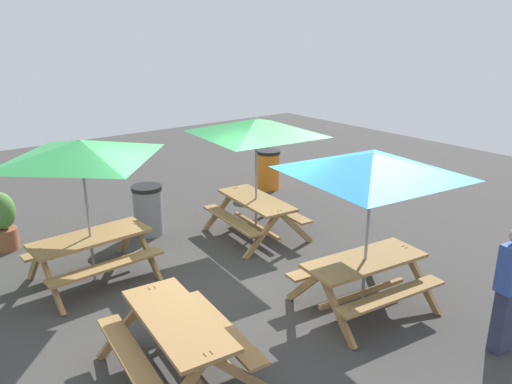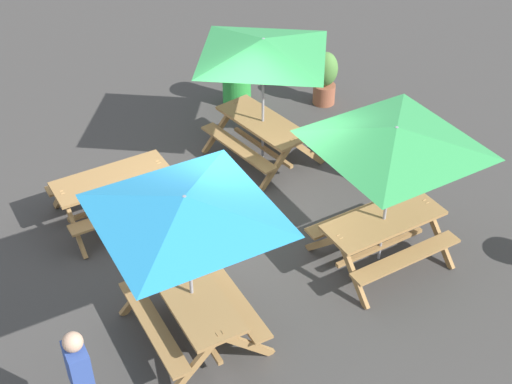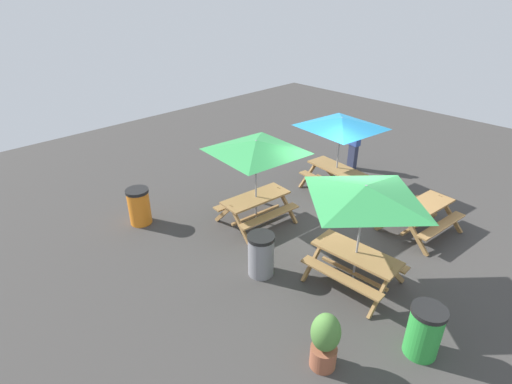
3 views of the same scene
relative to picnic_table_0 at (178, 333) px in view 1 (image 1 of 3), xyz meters
name	(u,v)px [view 1 (image 1 of 3)]	position (x,y,z in m)	size (l,w,h in m)	color
ground_plane	(217,290)	(1.43, 1.37, -0.56)	(24.00, 24.00, 0.00)	#3D3A38
picnic_table_0	(178,333)	(0.00, 0.00, 0.00)	(1.69, 1.93, 0.81)	olive
picnic_table_1	(372,176)	(2.84, -0.32, 1.43)	(2.81, 2.81, 2.34)	olive
picnic_table_2	(256,136)	(3.21, 2.67, 1.43)	(2.81, 2.81, 2.34)	olive
picnic_table_3	(82,160)	(0.07, 2.86, 1.43)	(2.10, 2.10, 2.34)	olive
trash_bin_orange	(268,169)	(5.32, 4.87, -0.07)	(0.59, 0.59, 0.98)	orange
trash_bin_gray	(148,210)	(1.63, 4.06, -0.07)	(0.59, 0.59, 0.98)	gray
potted_plant_0	(2,220)	(-0.77, 5.00, 0.01)	(0.48, 0.48, 1.09)	#935138
person_standing	(510,287)	(3.41, -2.07, 0.32)	(0.39, 0.27, 1.67)	#2D334C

